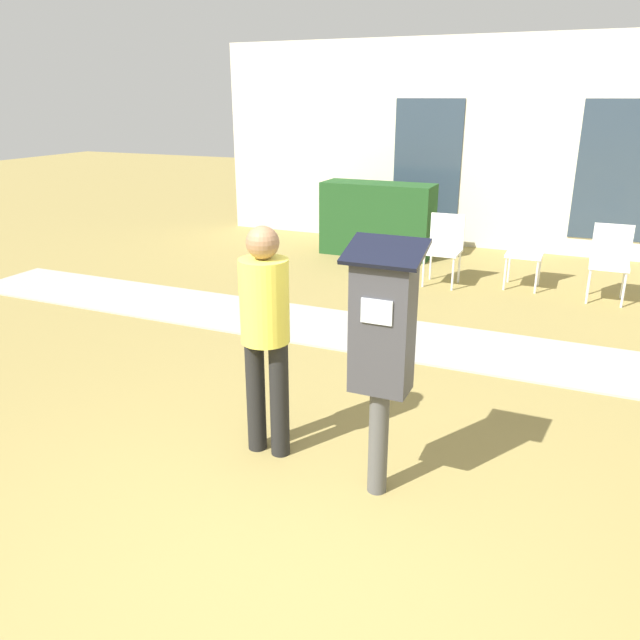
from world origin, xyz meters
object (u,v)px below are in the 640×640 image
object	(u,v)px
outdoor_chair_left	(445,244)
outdoor_chair_middle	(526,246)
parking_meter	(382,339)
outdoor_chair_right	(610,256)
person_standing	(265,325)

from	to	relation	value
outdoor_chair_left	outdoor_chair_middle	bearing A→B (deg)	39.60
parking_meter	outdoor_chair_right	xyz separation A→B (m)	(1.28, 4.84, -0.49)
parking_meter	outdoor_chair_middle	world-z (taller)	parking_meter
outdoor_chair_right	outdoor_chair_middle	bearing A→B (deg)	147.90
parking_meter	outdoor_chair_right	bearing A→B (deg)	75.13
outdoor_chair_middle	outdoor_chair_left	bearing A→B (deg)	-143.54
outdoor_chair_left	outdoor_chair_middle	world-z (taller)	same
person_standing	outdoor_chair_middle	distance (m)	5.02
person_standing	outdoor_chair_right	size ratio (longest dim) A/B	1.76
parking_meter	outdoor_chair_right	distance (m)	5.03
outdoor_chair_left	outdoor_chair_right	world-z (taller)	same
outdoor_chair_middle	outdoor_chair_right	bearing A→B (deg)	10.38
parking_meter	outdoor_chair_middle	size ratio (longest dim) A/B	1.77
parking_meter	person_standing	distance (m)	0.86
parking_meter	outdoor_chair_left	distance (m)	4.81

